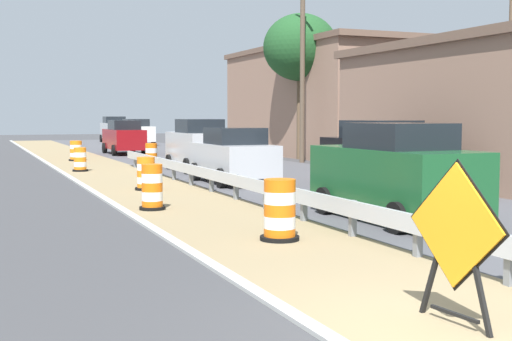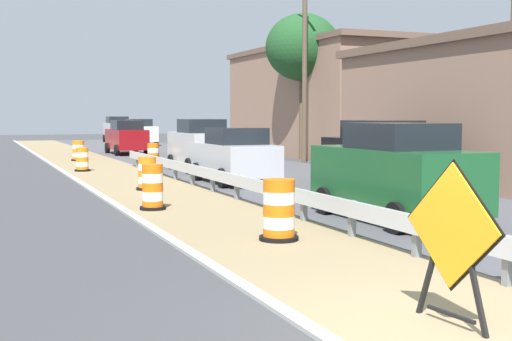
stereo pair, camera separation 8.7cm
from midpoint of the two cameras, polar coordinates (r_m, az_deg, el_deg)
name	(u,v)px [view 1 (the left image)]	position (r m, az deg, el deg)	size (l,w,h in m)	color
ground_plane	(453,334)	(7.75, 15.81, -13.04)	(160.00, 160.00, 0.00)	#3D3D3F
median_dirt_strip	(491,328)	(8.07, 18.77, -12.38)	(3.44, 120.00, 0.01)	#8E7A56
warning_sign_diamond	(455,233)	(7.86, 16.02, -5.08)	(0.18, 1.47, 1.87)	black
traffic_barrel_nearest	(280,213)	(12.74, 1.80, -3.53)	(0.74, 0.74, 1.15)	orange
traffic_barrel_close	(152,189)	(17.03, -8.81, -1.55)	(0.64, 0.64, 1.13)	orange
traffic_barrel_mid	(146,175)	(21.55, -9.29, -0.39)	(0.69, 0.69, 1.03)	orange
traffic_barrel_far	(80,161)	(29.28, -14.57, 0.80)	(0.64, 0.64, 1.00)	orange
traffic_barrel_farther	(76,152)	(36.13, -14.87, 1.52)	(0.75, 0.75, 1.03)	orange
traffic_barrel_farthest	(151,156)	(30.90, -8.82, 1.17)	(0.65, 0.65, 1.08)	orange
car_lead_near_lane	(199,145)	(28.62, -4.91, 2.12)	(2.01, 4.08, 2.17)	silver
car_trailing_near_lane	(114,130)	(59.85, -11.78, 3.37)	(2.12, 4.06, 2.22)	silver
car_lead_far_lane	(234,155)	(23.39, -1.99, 1.27)	(2.06, 4.16, 1.91)	silver
car_mid_far_lane	(383,156)	(21.35, 10.46, 1.22)	(2.27, 4.56, 2.17)	black
car_trailing_far_lane	(395,172)	(15.32, 11.38, -0.13)	(2.09, 4.46, 2.16)	#195128
car_distant_a	(136,132)	(54.16, -10.00, 3.19)	(2.10, 4.69, 2.04)	silver
car_distant_b	(124,137)	(41.63, -11.04, 2.75)	(1.98, 4.61, 2.04)	maroon
roadside_shop_near	(512,112)	(26.14, 20.53, 4.62)	(8.70, 10.55, 4.89)	#93705B
roadside_shop_far	(320,101)	(40.51, 5.29, 5.83)	(6.30, 15.53, 6.35)	#93705B
utility_pole_near	(512,62)	(21.41, 20.50, 8.47)	(0.24, 1.80, 7.43)	brown
utility_pole_mid	(302,65)	(33.78, 3.82, 8.75)	(0.24, 1.80, 9.20)	brown
tree_roadside	(300,48)	(36.40, 3.66, 10.17)	(3.91, 3.91, 7.65)	brown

